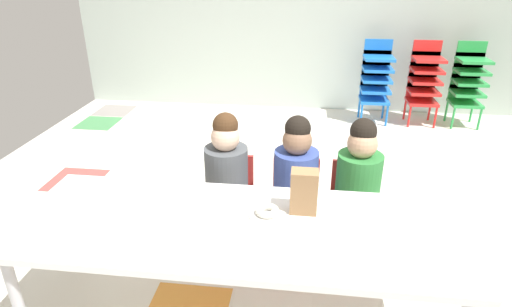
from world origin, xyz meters
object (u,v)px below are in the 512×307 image
kid_chair_blue_stack (376,77)px  donut_powdered_on_plate (267,211)px  kid_chair_green_stack (468,80)px  seated_child_middle_seat (296,175)px  kid_chair_red_stack (424,78)px  paper_plate_near_edge (267,214)px  seated_child_far_right (358,179)px  paper_bag_brown (304,192)px  craft_table (236,231)px  seated_child_near_camera (227,171)px

kid_chair_blue_stack → donut_powdered_on_plate: bearing=-106.7°
kid_chair_green_stack → kid_chair_blue_stack: bearing=180.0°
seated_child_middle_seat → kid_chair_red_stack: size_ratio=1.00×
kid_chair_blue_stack → paper_plate_near_edge: bearing=-106.7°
kid_chair_red_stack → paper_plate_near_edge: size_ratio=5.11×
seated_child_far_right → paper_plate_near_edge: (-0.48, -0.52, 0.04)m
seated_child_far_right → kid_chair_green_stack: 2.95m
kid_chair_blue_stack → paper_plate_near_edge: (-0.93, -3.09, 0.08)m
kid_chair_blue_stack → paper_bag_brown: size_ratio=4.18×
craft_table → seated_child_middle_seat: size_ratio=2.27×
paper_bag_brown → paper_plate_near_edge: size_ratio=1.22×
seated_child_near_camera → paper_bag_brown: bearing=-44.4°
craft_table → paper_bag_brown: (0.31, 0.15, 0.15)m
seated_child_near_camera → seated_child_far_right: size_ratio=1.00×
kid_chair_green_stack → paper_bag_brown: 3.51m
kid_chair_green_stack → donut_powdered_on_plate: 3.64m
seated_child_near_camera → paper_plate_near_edge: bearing=-60.1°
kid_chair_blue_stack → seated_child_near_camera: bearing=-115.4°
kid_chair_red_stack → donut_powdered_on_plate: (-1.45, -3.09, 0.10)m
donut_powdered_on_plate → kid_chair_red_stack: bearing=64.8°
kid_chair_blue_stack → donut_powdered_on_plate: 3.23m
paper_bag_brown → kid_chair_blue_stack: bearing=76.0°
seated_child_near_camera → kid_chair_red_stack: size_ratio=1.00×
seated_child_near_camera → paper_plate_near_edge: seated_child_near_camera is taller
kid_chair_green_stack → donut_powdered_on_plate: (-1.92, -3.09, 0.10)m
kid_chair_green_stack → paper_bag_brown: size_ratio=4.18×
kid_chair_green_stack → paper_bag_brown: bearing=-120.0°
kid_chair_blue_stack → kid_chair_red_stack: 0.53m
seated_child_near_camera → kid_chair_green_stack: (2.22, 2.58, -0.04)m
craft_table → paper_plate_near_edge: (0.14, 0.09, 0.05)m
craft_table → seated_child_middle_seat: seated_child_middle_seat is taller
craft_table → donut_powdered_on_plate: size_ratio=17.95×
seated_child_middle_seat → kid_chair_green_stack: size_ratio=1.00×
kid_chair_blue_stack → paper_plate_near_edge: size_ratio=5.11×
paper_plate_near_edge → paper_bag_brown: bearing=18.8°
seated_child_near_camera → paper_bag_brown: 0.67m
paper_bag_brown → paper_plate_near_edge: 0.21m
seated_child_middle_seat → kid_chair_red_stack: (1.33, 2.58, -0.04)m
kid_chair_blue_stack → paper_bag_brown: kid_chair_blue_stack is taller
kid_chair_blue_stack → kid_chair_red_stack: bearing=0.0°
craft_table → paper_bag_brown: bearing=25.1°
kid_chair_red_stack → kid_chair_green_stack: (0.47, 0.00, 0.00)m
craft_table → kid_chair_red_stack: (1.59, 3.18, -0.03)m
seated_child_near_camera → donut_powdered_on_plate: (0.30, -0.52, 0.07)m
seated_child_near_camera → seated_child_middle_seat: size_ratio=1.00×
seated_child_far_right → seated_child_near_camera: bearing=180.0°
craft_table → seated_child_middle_seat: 0.66m
paper_bag_brown → donut_powdered_on_plate: paper_bag_brown is taller
kid_chair_green_stack → kid_chair_red_stack: bearing=180.0°
kid_chair_red_stack → paper_bag_brown: bearing=-112.9°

